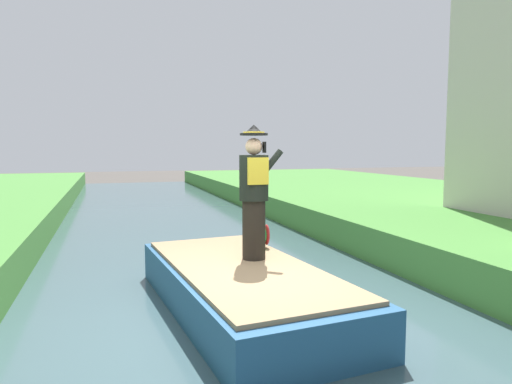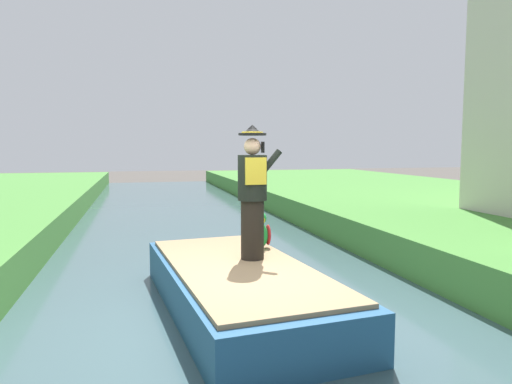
# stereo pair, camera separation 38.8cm
# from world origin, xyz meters

# --- Properties ---
(ground_plane) EXTENTS (80.00, 80.00, 0.00)m
(ground_plane) POSITION_xyz_m (0.00, 0.00, 0.00)
(ground_plane) COLOR #4C4742
(canal_water) EXTENTS (5.92, 48.00, 0.10)m
(canal_water) POSITION_xyz_m (0.00, 0.00, 0.05)
(canal_water) COLOR #3D565B
(canal_water) RESTS_ON ground
(boat) EXTENTS (2.22, 4.36, 0.61)m
(boat) POSITION_xyz_m (0.00, 0.43, 0.40)
(boat) COLOR #23517A
(boat) RESTS_ON canal_water
(person_pirate) EXTENTS (0.61, 0.42, 1.85)m
(person_pirate) POSITION_xyz_m (0.25, 0.71, 1.64)
(person_pirate) COLOR black
(person_pirate) RESTS_ON boat
(parrot_plush) EXTENTS (0.36, 0.34, 0.57)m
(parrot_plush) POSITION_xyz_m (0.52, 1.35, 0.95)
(parrot_plush) COLOR green
(parrot_plush) RESTS_ON boat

